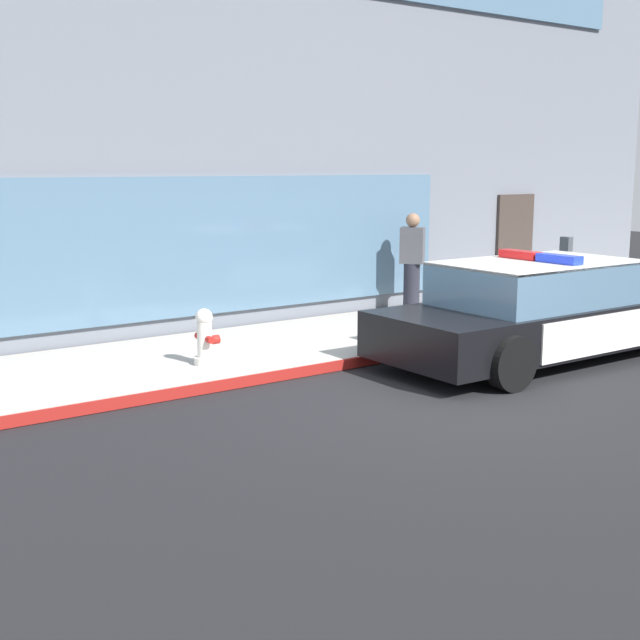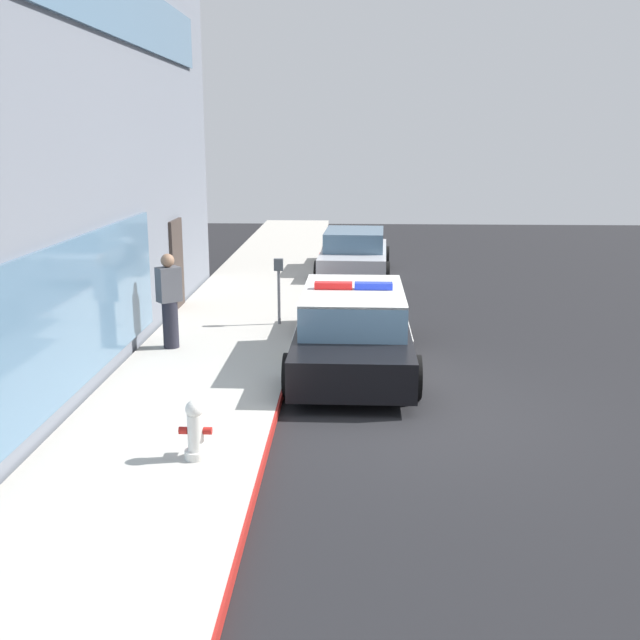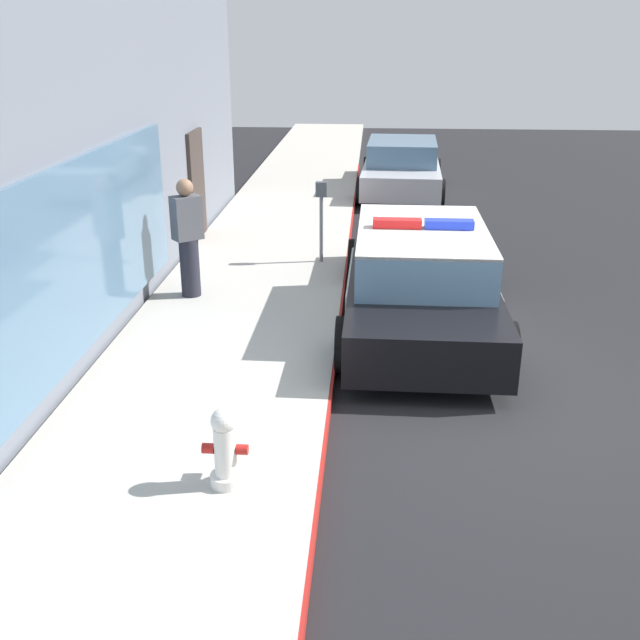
{
  "view_description": "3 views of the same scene",
  "coord_description": "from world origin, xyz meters",
  "px_view_note": "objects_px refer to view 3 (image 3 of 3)",
  "views": [
    {
      "loc": [
        -6.75,
        -6.67,
        2.65
      ],
      "look_at": [
        -0.9,
        1.52,
        0.79
      ],
      "focal_mm": 47.0,
      "sensor_mm": 36.0,
      "label": 1
    },
    {
      "loc": [
        -10.13,
        0.85,
        3.88
      ],
      "look_at": [
        0.95,
        1.31,
        1.16
      ],
      "focal_mm": 42.3,
      "sensor_mm": 36.0,
      "label": 2
    },
    {
      "loc": [
        -7.23,
        1.49,
        3.8
      ],
      "look_at": [
        0.03,
        2.0,
        0.93
      ],
      "focal_mm": 41.6,
      "sensor_mm": 36.0,
      "label": 3
    }
  ],
  "objects_px": {
    "police_cruiser": "(420,276)",
    "pedestrian_on_sidewalk": "(188,238)",
    "car_down_street": "(402,167)",
    "fire_hydrant": "(225,448)",
    "parking_meter": "(321,207)"
  },
  "relations": [
    {
      "from": "police_cruiser",
      "to": "car_down_street",
      "type": "relative_size",
      "value": 1.18
    },
    {
      "from": "police_cruiser",
      "to": "car_down_street",
      "type": "bearing_deg",
      "value": 0.27
    },
    {
      "from": "police_cruiser",
      "to": "fire_hydrant",
      "type": "relative_size",
      "value": 7.17
    },
    {
      "from": "police_cruiser",
      "to": "fire_hydrant",
      "type": "height_order",
      "value": "police_cruiser"
    },
    {
      "from": "police_cruiser",
      "to": "fire_hydrant",
      "type": "distance_m",
      "value": 4.67
    },
    {
      "from": "car_down_street",
      "to": "police_cruiser",
      "type": "bearing_deg",
      "value": -177.81
    },
    {
      "from": "parking_meter",
      "to": "fire_hydrant",
      "type": "bearing_deg",
      "value": 176.85
    },
    {
      "from": "police_cruiser",
      "to": "pedestrian_on_sidewalk",
      "type": "height_order",
      "value": "pedestrian_on_sidewalk"
    },
    {
      "from": "police_cruiser",
      "to": "car_down_street",
      "type": "height_order",
      "value": "police_cruiser"
    },
    {
      "from": "police_cruiser",
      "to": "pedestrian_on_sidewalk",
      "type": "distance_m",
      "value": 3.33
    },
    {
      "from": "fire_hydrant",
      "to": "pedestrian_on_sidewalk",
      "type": "distance_m",
      "value": 5.0
    },
    {
      "from": "fire_hydrant",
      "to": "car_down_street",
      "type": "xyz_separation_m",
      "value": [
        13.0,
        -1.9,
        0.13
      ]
    },
    {
      "from": "fire_hydrant",
      "to": "car_down_street",
      "type": "bearing_deg",
      "value": -8.32
    },
    {
      "from": "fire_hydrant",
      "to": "parking_meter",
      "type": "relative_size",
      "value": 0.54
    },
    {
      "from": "police_cruiser",
      "to": "parking_meter",
      "type": "height_order",
      "value": "police_cruiser"
    }
  ]
}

